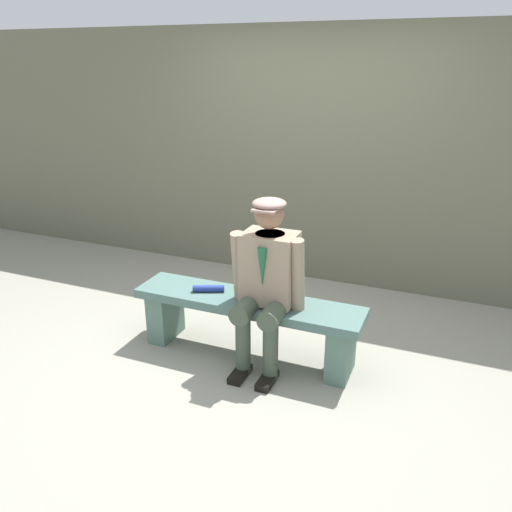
% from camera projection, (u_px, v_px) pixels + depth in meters
% --- Properties ---
extents(ground_plane, '(30.00, 30.00, 0.00)m').
position_uv_depth(ground_plane, '(248.00, 354.00, 4.00)').
color(ground_plane, gray).
extents(bench, '(1.76, 0.39, 0.48)m').
position_uv_depth(bench, '(247.00, 316.00, 3.88)').
color(bench, '#486761').
rests_on(bench, ground).
extents(seated_man, '(0.56, 0.57, 1.27)m').
position_uv_depth(seated_man, '(267.00, 278.00, 3.64)').
color(seated_man, gray).
rests_on(seated_man, ground).
extents(rolled_magazine, '(0.24, 0.14, 0.05)m').
position_uv_depth(rolled_magazine, '(209.00, 289.00, 3.93)').
color(rolled_magazine, navy).
rests_on(rolled_magazine, bench).
extents(stadium_wall, '(12.00, 0.24, 2.47)m').
position_uv_depth(stadium_wall, '(317.00, 158.00, 5.08)').
color(stadium_wall, '#5D5E4A').
rests_on(stadium_wall, ground).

